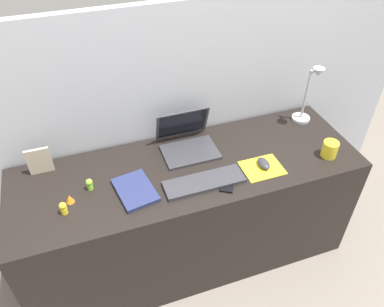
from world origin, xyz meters
The scene contains 15 objects.
ground_plane centered at (0.00, 0.00, 0.00)m, with size 6.00×6.00×0.00m, color slate.
back_wall centered at (0.00, 0.35, 0.75)m, with size 3.07×0.05×1.49m, color #B2B7C1.
desk centered at (0.00, 0.00, 0.37)m, with size 1.87×0.61×0.74m, color black.
laptop centered at (0.05, 0.17, 0.79)m, with size 0.30×0.28×0.21m.
keyboard centered at (0.03, -0.14, 0.75)m, with size 0.41×0.13×0.02m, color #333338.
mousepad centered at (0.36, -0.13, 0.74)m, with size 0.21×0.17×0.00m, color yellow.
mouse centered at (0.38, -0.12, 0.76)m, with size 0.06×0.10×0.03m, color #333338.
cell_phone centered at (0.14, -0.18, 0.74)m, with size 0.06×0.13×0.01m, color black.
desk_lamp centered at (0.79, 0.16, 0.92)m, with size 0.11×0.15×0.38m.
notebook_pad centered at (-0.31, -0.08, 0.75)m, with size 0.17×0.24×0.02m, color navy.
picture_frame centered at (-0.73, 0.22, 0.81)m, with size 0.12×0.02×0.15m, color #B2A58C.
coffee_mug centered at (0.75, -0.16, 0.79)m, with size 0.08×0.08×0.09m, color yellow.
toy_figurine_orange centered at (-0.62, -0.05, 0.76)m, with size 0.04×0.04×0.04m, color orange.
toy_figurine_lime centered at (-0.51, 0.01, 0.77)m, with size 0.03×0.03×0.06m.
toy_figurine_yellow centered at (-0.65, -0.11, 0.77)m, with size 0.03×0.03×0.07m.
Camera 1 is at (-0.47, -1.40, 2.08)m, focal length 35.37 mm.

